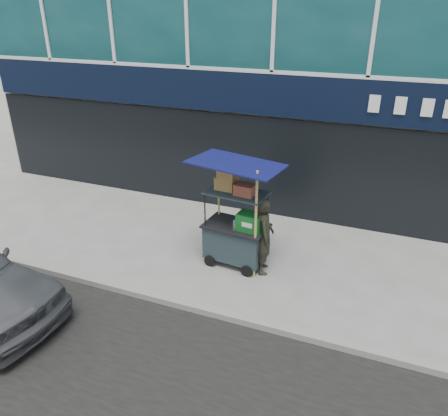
% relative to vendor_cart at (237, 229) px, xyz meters
% --- Properties ---
extents(ground, '(80.00, 80.00, 0.00)m').
position_rel_vendor_cart_xyz_m(ground, '(-0.11, -1.47, -0.77)').
color(ground, slate).
rests_on(ground, ground).
extents(curb, '(80.00, 0.18, 0.12)m').
position_rel_vendor_cart_xyz_m(curb, '(-0.11, -1.67, -0.71)').
color(curb, gray).
rests_on(curb, ground).
extents(vendor_cart, '(1.72, 1.30, 2.20)m').
position_rel_vendor_cart_xyz_m(vendor_cart, '(0.00, 0.00, 0.00)').
color(vendor_cart, '#1B2A2E').
rests_on(vendor_cart, ground).
extents(vendor_man, '(0.52, 0.65, 1.54)m').
position_rel_vendor_cart_xyz_m(vendor_man, '(0.57, -0.07, -0.00)').
color(vendor_man, black).
rests_on(vendor_man, ground).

